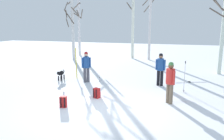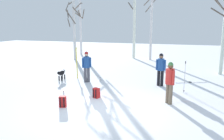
{
  "view_description": "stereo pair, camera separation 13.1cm",
  "coord_description": "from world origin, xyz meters",
  "px_view_note": "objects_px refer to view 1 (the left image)",
  "views": [
    {
      "loc": [
        2.61,
        -7.53,
        3.16
      ],
      "look_at": [
        -0.49,
        2.59,
        1.0
      ],
      "focal_mm": 35.77,
      "sensor_mm": 36.0,
      "label": 1
    },
    {
      "loc": [
        2.74,
        -7.49,
        3.16
      ],
      "look_at": [
        -0.49,
        2.59,
        1.0
      ],
      "focal_mm": 35.77,
      "sensor_mm": 36.0,
      "label": 2
    }
  ],
  "objects_px": {
    "birch_tree_4": "(150,15)",
    "ski_pair_planted_0": "(76,63)",
    "birch_tree_1": "(73,26)",
    "birch_tree_3": "(133,14)",
    "water_bottle_0": "(64,94)",
    "ski_poles_0": "(185,76)",
    "birch_tree_0": "(79,21)",
    "backpack_1": "(63,102)",
    "backpack_0": "(97,93)",
    "person_1": "(160,67)",
    "ski_pair_lying_0": "(190,82)",
    "person_0": "(86,65)",
    "person_2": "(170,80)",
    "birch_tree_2": "(72,30)",
    "dog": "(61,74)",
    "birch_tree_5": "(223,28)",
    "water_bottle_1": "(100,79)"
  },
  "relations": [
    {
      "from": "birch_tree_1",
      "to": "birch_tree_3",
      "type": "relative_size",
      "value": 0.72
    },
    {
      "from": "water_bottle_0",
      "to": "birch_tree_1",
      "type": "xyz_separation_m",
      "value": [
        -4.52,
        9.98,
        2.94
      ]
    },
    {
      "from": "ski_poles_0",
      "to": "birch_tree_4",
      "type": "distance_m",
      "value": 10.54
    },
    {
      "from": "person_0",
      "to": "water_bottle_0",
      "type": "relative_size",
      "value": 6.46
    },
    {
      "from": "ski_pair_planted_0",
      "to": "birch_tree_5",
      "type": "height_order",
      "value": "birch_tree_5"
    },
    {
      "from": "water_bottle_1",
      "to": "backpack_1",
      "type": "bearing_deg",
      "value": -89.58
    },
    {
      "from": "backpack_1",
      "to": "backpack_0",
      "type": "bearing_deg",
      "value": 59.52
    },
    {
      "from": "water_bottle_0",
      "to": "birch_tree_4",
      "type": "height_order",
      "value": "birch_tree_4"
    },
    {
      "from": "person_1",
      "to": "birch_tree_0",
      "type": "distance_m",
      "value": 13.67
    },
    {
      "from": "backpack_0",
      "to": "birch_tree_4",
      "type": "xyz_separation_m",
      "value": [
        0.66,
        11.6,
        3.77
      ]
    },
    {
      "from": "birch_tree_4",
      "to": "backpack_1",
      "type": "bearing_deg",
      "value": -96.58
    },
    {
      "from": "ski_poles_0",
      "to": "birch_tree_0",
      "type": "xyz_separation_m",
      "value": [
        -10.4,
        10.63,
        2.69
      ]
    },
    {
      "from": "person_0",
      "to": "birch_tree_4",
      "type": "height_order",
      "value": "birch_tree_4"
    },
    {
      "from": "water_bottle_0",
      "to": "birch_tree_1",
      "type": "distance_m",
      "value": 11.34
    },
    {
      "from": "ski_poles_0",
      "to": "person_2",
      "type": "bearing_deg",
      "value": -108.07
    },
    {
      "from": "ski_pair_planted_0",
      "to": "birch_tree_5",
      "type": "relative_size",
      "value": 0.33
    },
    {
      "from": "person_2",
      "to": "ski_poles_0",
      "type": "xyz_separation_m",
      "value": [
        0.58,
        1.78,
        -0.18
      ]
    },
    {
      "from": "person_0",
      "to": "water_bottle_0",
      "type": "bearing_deg",
      "value": -88.71
    },
    {
      "from": "person_1",
      "to": "ski_pair_lying_0",
      "type": "bearing_deg",
      "value": 36.75
    },
    {
      "from": "ski_pair_lying_0",
      "to": "backpack_0",
      "type": "height_order",
      "value": "backpack_0"
    },
    {
      "from": "birch_tree_2",
      "to": "birch_tree_4",
      "type": "distance_m",
      "value": 7.05
    },
    {
      "from": "birch_tree_4",
      "to": "ski_pair_planted_0",
      "type": "bearing_deg",
      "value": -110.15
    },
    {
      "from": "ski_pair_planted_0",
      "to": "ski_pair_lying_0",
      "type": "distance_m",
      "value": 6.63
    },
    {
      "from": "backpack_1",
      "to": "birch_tree_1",
      "type": "xyz_separation_m",
      "value": [
        -5.13,
        11.12,
        2.85
      ]
    },
    {
      "from": "ski_pair_lying_0",
      "to": "water_bottle_0",
      "type": "distance_m",
      "value": 6.99
    },
    {
      "from": "ski_pair_lying_0",
      "to": "backpack_0",
      "type": "relative_size",
      "value": 3.92
    },
    {
      "from": "birch_tree_3",
      "to": "birch_tree_5",
      "type": "bearing_deg",
      "value": -37.62
    },
    {
      "from": "backpack_1",
      "to": "birch_tree_2",
      "type": "xyz_separation_m",
      "value": [
        -5.14,
        11.05,
        2.46
      ]
    },
    {
      "from": "backpack_1",
      "to": "birch_tree_1",
      "type": "bearing_deg",
      "value": 114.78
    },
    {
      "from": "water_bottle_1",
      "to": "birch_tree_4",
      "type": "xyz_separation_m",
      "value": [
        1.53,
        8.86,
        3.86
      ]
    },
    {
      "from": "water_bottle_0",
      "to": "ski_pair_lying_0",
      "type": "bearing_deg",
      "value": 38.26
    },
    {
      "from": "person_0",
      "to": "birch_tree_3",
      "type": "distance_m",
      "value": 10.18
    },
    {
      "from": "ski_poles_0",
      "to": "water_bottle_1",
      "type": "distance_m",
      "value": 4.63
    },
    {
      "from": "person_0",
      "to": "ski_pair_lying_0",
      "type": "distance_m",
      "value": 5.87
    },
    {
      "from": "person_1",
      "to": "birch_tree_0",
      "type": "bearing_deg",
      "value": 133.25
    },
    {
      "from": "person_2",
      "to": "backpack_1",
      "type": "xyz_separation_m",
      "value": [
        -3.92,
        -1.66,
        -0.77
      ]
    },
    {
      "from": "person_1",
      "to": "person_2",
      "type": "bearing_deg",
      "value": -76.76
    },
    {
      "from": "person_1",
      "to": "birch_tree_0",
      "type": "height_order",
      "value": "birch_tree_0"
    },
    {
      "from": "ski_pair_lying_0",
      "to": "backpack_1",
      "type": "height_order",
      "value": "backpack_1"
    },
    {
      "from": "birch_tree_2",
      "to": "birch_tree_0",
      "type": "bearing_deg",
      "value": 104.32
    },
    {
      "from": "birch_tree_3",
      "to": "water_bottle_1",
      "type": "bearing_deg",
      "value": -89.43
    },
    {
      "from": "ski_poles_0",
      "to": "birch_tree_4",
      "type": "bearing_deg",
      "value": 107.33
    },
    {
      "from": "ski_poles_0",
      "to": "birch_tree_0",
      "type": "relative_size",
      "value": 0.21
    },
    {
      "from": "person_1",
      "to": "person_2",
      "type": "relative_size",
      "value": 1.0
    },
    {
      "from": "backpack_0",
      "to": "water_bottle_0",
      "type": "distance_m",
      "value": 1.49
    },
    {
      "from": "person_1",
      "to": "water_bottle_0",
      "type": "relative_size",
      "value": 6.46
    },
    {
      "from": "birch_tree_5",
      "to": "birch_tree_4",
      "type": "bearing_deg",
      "value": 137.16
    },
    {
      "from": "person_2",
      "to": "ski_pair_lying_0",
      "type": "height_order",
      "value": "person_2"
    },
    {
      "from": "ski_pair_lying_0",
      "to": "backpack_1",
      "type": "distance_m",
      "value": 7.32
    },
    {
      "from": "dog",
      "to": "backpack_0",
      "type": "relative_size",
      "value": 2.04
    }
  ]
}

